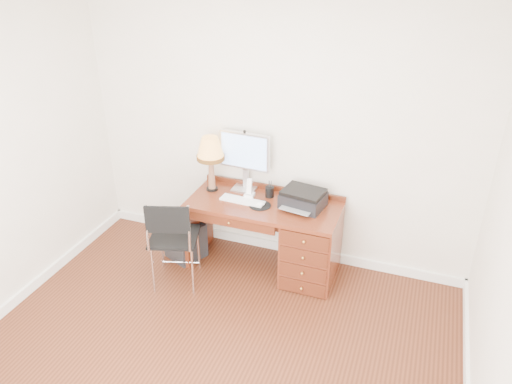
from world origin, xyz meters
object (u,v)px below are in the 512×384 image
at_px(printer, 303,199).
at_px(equipment_box, 186,240).
at_px(monitor, 244,154).
at_px(phone, 249,192).
at_px(desk, 294,238).
at_px(leg_lamp, 210,152).
at_px(chair, 170,234).

bearing_deg(printer, equipment_box, -162.23).
distance_m(monitor, phone, 0.38).
relative_size(desk, leg_lamp, 2.59).
relative_size(desk, equipment_box, 3.83).
xyz_separation_m(monitor, phone, (0.11, -0.16, -0.33)).
height_order(desk, monitor, monitor).
bearing_deg(chair, monitor, 43.68).
height_order(printer, chair, chair).
distance_m(leg_lamp, equipment_box, 1.03).
bearing_deg(equipment_box, desk, 29.56).
xyz_separation_m(desk, leg_lamp, (-0.92, 0.09, 0.76)).
relative_size(printer, leg_lamp, 0.77).
distance_m(phone, equipment_box, 0.92).
height_order(monitor, chair, monitor).
xyz_separation_m(chair, equipment_box, (-0.11, 0.47, -0.38)).
bearing_deg(desk, chair, -151.26).
bearing_deg(monitor, printer, -10.12).
height_order(leg_lamp, phone, leg_lamp).
bearing_deg(equipment_box, chair, -53.29).
xyz_separation_m(desk, printer, (0.05, 0.07, 0.42)).
bearing_deg(desk, leg_lamp, 174.57).
bearing_deg(phone, printer, -4.98).
bearing_deg(monitor, leg_lamp, -151.87).
relative_size(phone, chair, 0.21).
bearing_deg(leg_lamp, printer, -1.17).
relative_size(monitor, phone, 3.05).
distance_m(desk, equipment_box, 1.19).
bearing_deg(chair, leg_lamp, 60.76).
bearing_deg(desk, equipment_box, -174.44).
height_order(desk, phone, phone).
bearing_deg(printer, phone, -170.58).
distance_m(printer, phone, 0.55).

